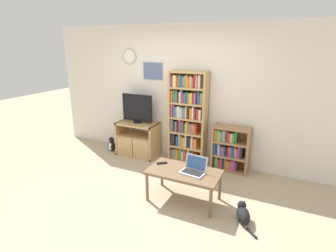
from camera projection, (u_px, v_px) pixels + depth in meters
The scene contains 11 objects.
ground_plane at pixel (133, 201), 3.88m from camera, with size 18.00×18.00×0.00m, color tan.
wall_back at pixel (181, 94), 5.07m from camera, with size 5.79×0.09×2.60m.
tv_stand at pixel (138, 139), 5.43m from camera, with size 0.84×0.47×0.69m.
television at pixel (137, 109), 5.28m from camera, with size 0.66×0.18×0.58m.
bookshelf_tall at pixel (187, 118), 4.97m from camera, with size 0.71×0.27×1.77m.
bookshelf_short at pixel (229, 149), 4.76m from camera, with size 0.65×0.30×0.83m.
coffee_table at pixel (184, 174), 3.80m from camera, with size 1.05×0.57×0.47m.
laptop at pixel (194, 169), 3.73m from camera, with size 0.37×0.29×0.23m.
remote_near_laptop at pixel (162, 163), 4.02m from camera, with size 0.15×0.13×0.02m.
cat at pixel (243, 213), 3.43m from camera, with size 0.36×0.46×0.25m.
penguin_figurine at pixel (111, 145), 5.68m from camera, with size 0.17×0.15×0.31m.
Camera 1 is at (1.92, -2.82, 2.22)m, focal length 28.00 mm.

